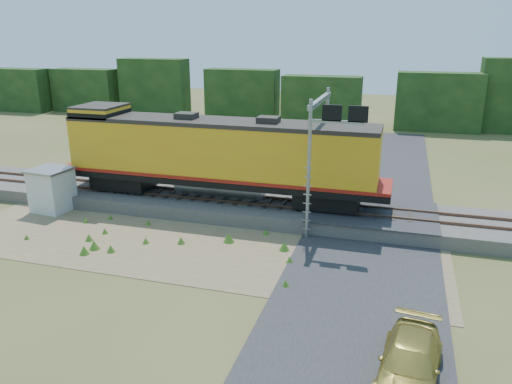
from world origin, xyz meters
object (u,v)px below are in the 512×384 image
(car, at_px, (410,363))
(shed, at_px, (52,189))
(locomotive, at_px, (215,154))
(signal_gantry, at_px, (324,129))

(car, bearing_deg, shed, 160.67)
(locomotive, xyz_separation_m, signal_gantry, (6.60, -0.67, 1.98))
(locomotive, bearing_deg, shed, -163.16)
(locomotive, distance_m, signal_gantry, 6.92)
(shed, xyz_separation_m, car, (20.98, -10.25, -0.69))
(signal_gantry, bearing_deg, car, -68.69)
(shed, xyz_separation_m, signal_gantry, (16.12, 2.21, 4.16))
(shed, height_order, signal_gantry, signal_gantry)
(signal_gantry, distance_m, car, 14.23)
(signal_gantry, bearing_deg, locomotive, 174.16)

